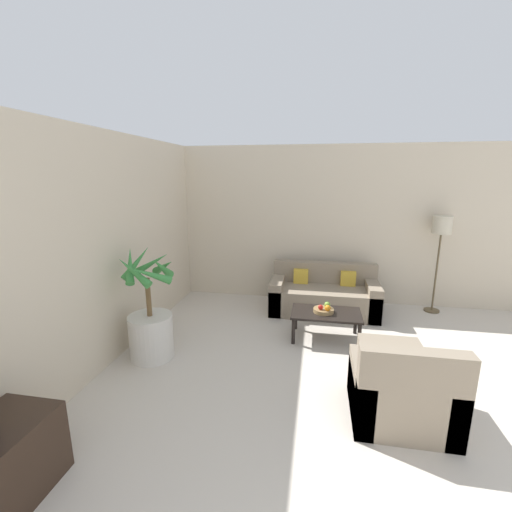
{
  "coord_description": "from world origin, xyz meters",
  "views": [
    {
      "loc": [
        -1.23,
        0.6,
        2.19
      ],
      "look_at": [
        -2.13,
        5.58,
        1.0
      ],
      "focal_mm": 24.0,
      "sensor_mm": 36.0,
      "label": 1
    }
  ],
  "objects": [
    {
      "name": "apple_red",
      "position": [
        -1.14,
        4.99,
        0.47
      ],
      "size": [
        0.07,
        0.07,
        0.07
      ],
      "color": "red",
      "rests_on": "fruit_bowl"
    },
    {
      "name": "fruit_bowl",
      "position": [
        -1.1,
        5.04,
        0.41
      ],
      "size": [
        0.28,
        0.28,
        0.05
      ],
      "color": "#997A4C",
      "rests_on": "coffee_table"
    },
    {
      "name": "coffee_table",
      "position": [
        -1.06,
        5.04,
        0.33
      ],
      "size": [
        0.93,
        0.55,
        0.38
      ],
      "color": "black",
      "rests_on": "ground_plane"
    },
    {
      "name": "floor_lamp",
      "position": [
        0.7,
        6.34,
        1.33
      ],
      "size": [
        0.29,
        0.29,
        1.58
      ],
      "color": "brown",
      "rests_on": "ground_plane"
    },
    {
      "name": "potted_palm",
      "position": [
        -3.17,
        4.16,
        0.44
      ],
      "size": [
        0.66,
        0.72,
        1.39
      ],
      "color": "beige",
      "rests_on": "ground_plane"
    },
    {
      "name": "wall_back",
      "position": [
        0.0,
        6.61,
        1.35
      ],
      "size": [
        8.79,
        0.06,
        2.7
      ],
      "color": "beige",
      "rests_on": "ground_plane"
    },
    {
      "name": "sofa_loveseat",
      "position": [
        -1.08,
        6.02,
        0.27
      ],
      "size": [
        1.71,
        0.79,
        0.77
      ],
      "color": "gray",
      "rests_on": "ground_plane"
    },
    {
      "name": "apple_green",
      "position": [
        -1.05,
        5.08,
        0.48
      ],
      "size": [
        0.08,
        0.08,
        0.08
      ],
      "color": "olive",
      "rests_on": "fruit_bowl"
    },
    {
      "name": "orange_fruit",
      "position": [
        -1.05,
        4.97,
        0.48
      ],
      "size": [
        0.08,
        0.08,
        0.08
      ],
      "color": "orange",
      "rests_on": "fruit_bowl"
    },
    {
      "name": "armchair",
      "position": [
        -0.41,
        3.51,
        0.27
      ],
      "size": [
        0.87,
        0.78,
        0.84
      ],
      "color": "gray",
      "rests_on": "ground_plane"
    },
    {
      "name": "ottoman",
      "position": [
        -0.38,
        4.22,
        0.2
      ],
      "size": [
        0.66,
        0.45,
        0.4
      ],
      "color": "gray",
      "rests_on": "ground_plane"
    },
    {
      "name": "wall_left",
      "position": [
        -3.63,
        3.29,
        1.35
      ],
      "size": [
        0.06,
        8.18,
        2.7
      ],
      "color": "beige",
      "rests_on": "ground_plane"
    }
  ]
}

